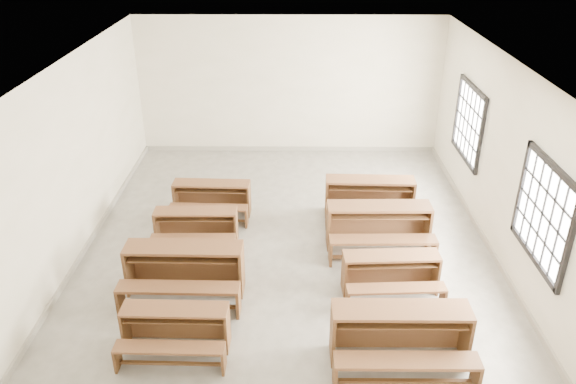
{
  "coord_description": "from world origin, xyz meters",
  "views": [
    {
      "loc": [
        0.07,
        -8.43,
        5.25
      ],
      "look_at": [
        0.0,
        0.0,
        1.0
      ],
      "focal_mm": 35.0,
      "sensor_mm": 36.0,
      "label": 1
    }
  ],
  "objects_px": {
    "desk_set_2": "(196,225)",
    "desk_set_4": "(401,332)",
    "desk_set_7": "(370,195)",
    "desk_set_1": "(184,267)",
    "desk_set_6": "(379,224)",
    "desk_set_3": "(212,196)",
    "desk_set_5": "(391,272)",
    "desk_set_0": "(175,326)"
  },
  "relations": [
    {
      "from": "desk_set_0",
      "to": "desk_set_4",
      "type": "xyz_separation_m",
      "value": [
        2.91,
        -0.2,
        0.09
      ]
    },
    {
      "from": "desk_set_7",
      "to": "desk_set_1",
      "type": "bearing_deg",
      "value": -139.67
    },
    {
      "from": "desk_set_1",
      "to": "desk_set_6",
      "type": "xyz_separation_m",
      "value": [
        3.1,
        1.33,
        -0.0
      ]
    },
    {
      "from": "desk_set_3",
      "to": "desk_set_6",
      "type": "distance_m",
      "value": 3.23
    },
    {
      "from": "desk_set_7",
      "to": "desk_set_6",
      "type": "bearing_deg",
      "value": -87.24
    },
    {
      "from": "desk_set_4",
      "to": "desk_set_5",
      "type": "height_order",
      "value": "desk_set_4"
    },
    {
      "from": "desk_set_6",
      "to": "desk_set_7",
      "type": "distance_m",
      "value": 1.12
    },
    {
      "from": "desk_set_4",
      "to": "desk_set_1",
      "type": "bearing_deg",
      "value": 154.48
    },
    {
      "from": "desk_set_3",
      "to": "desk_set_1",
      "type": "bearing_deg",
      "value": -89.71
    },
    {
      "from": "desk_set_2",
      "to": "desk_set_3",
      "type": "relative_size",
      "value": 0.96
    },
    {
      "from": "desk_set_3",
      "to": "desk_set_5",
      "type": "relative_size",
      "value": 1.0
    },
    {
      "from": "desk_set_0",
      "to": "desk_set_1",
      "type": "height_order",
      "value": "desk_set_1"
    },
    {
      "from": "desk_set_2",
      "to": "desk_set_6",
      "type": "relative_size",
      "value": 0.81
    },
    {
      "from": "desk_set_0",
      "to": "desk_set_5",
      "type": "xyz_separation_m",
      "value": [
        3.02,
        1.25,
        0.01
      ]
    },
    {
      "from": "desk_set_3",
      "to": "desk_set_4",
      "type": "relative_size",
      "value": 0.84
    },
    {
      "from": "desk_set_2",
      "to": "desk_set_5",
      "type": "bearing_deg",
      "value": -24.2
    },
    {
      "from": "desk_set_5",
      "to": "desk_set_3",
      "type": "bearing_deg",
      "value": 138.14
    },
    {
      "from": "desk_set_2",
      "to": "desk_set_7",
      "type": "bearing_deg",
      "value": 17.76
    },
    {
      "from": "desk_set_3",
      "to": "desk_set_6",
      "type": "xyz_separation_m",
      "value": [
        3.01,
        -1.15,
        0.08
      ]
    },
    {
      "from": "desk_set_1",
      "to": "desk_set_7",
      "type": "relative_size",
      "value": 1.05
    },
    {
      "from": "desk_set_7",
      "to": "desk_set_4",
      "type": "bearing_deg",
      "value": -89.35
    },
    {
      "from": "desk_set_1",
      "to": "desk_set_5",
      "type": "distance_m",
      "value": 3.11
    },
    {
      "from": "desk_set_3",
      "to": "desk_set_5",
      "type": "xyz_separation_m",
      "value": [
        3.03,
        -2.44,
        -0.0
      ]
    },
    {
      "from": "desk_set_3",
      "to": "desk_set_7",
      "type": "distance_m",
      "value": 3.0
    },
    {
      "from": "desk_set_0",
      "to": "desk_set_6",
      "type": "distance_m",
      "value": 3.95
    },
    {
      "from": "desk_set_2",
      "to": "desk_set_5",
      "type": "relative_size",
      "value": 0.96
    },
    {
      "from": "desk_set_0",
      "to": "desk_set_1",
      "type": "relative_size",
      "value": 0.79
    },
    {
      "from": "desk_set_0",
      "to": "desk_set_6",
      "type": "bearing_deg",
      "value": 41.51
    },
    {
      "from": "desk_set_0",
      "to": "desk_set_3",
      "type": "xyz_separation_m",
      "value": [
        -0.0,
        3.7,
        0.02
      ]
    },
    {
      "from": "desk_set_4",
      "to": "desk_set_7",
      "type": "relative_size",
      "value": 1.04
    },
    {
      "from": "desk_set_5",
      "to": "desk_set_6",
      "type": "xyz_separation_m",
      "value": [
        -0.01,
        1.3,
        0.08
      ]
    },
    {
      "from": "desk_set_3",
      "to": "desk_set_7",
      "type": "relative_size",
      "value": 0.88
    },
    {
      "from": "desk_set_5",
      "to": "desk_set_4",
      "type": "bearing_deg",
      "value": -97.38
    },
    {
      "from": "desk_set_1",
      "to": "desk_set_5",
      "type": "height_order",
      "value": "desk_set_1"
    },
    {
      "from": "desk_set_2",
      "to": "desk_set_4",
      "type": "bearing_deg",
      "value": -43.58
    },
    {
      "from": "desk_set_2",
      "to": "desk_set_3",
      "type": "xyz_separation_m",
      "value": [
        0.13,
        1.07,
        0.01
      ]
    },
    {
      "from": "desk_set_4",
      "to": "desk_set_6",
      "type": "height_order",
      "value": "desk_set_6"
    },
    {
      "from": "desk_set_4",
      "to": "desk_set_5",
      "type": "distance_m",
      "value": 1.46
    },
    {
      "from": "desk_set_2",
      "to": "desk_set_4",
      "type": "relative_size",
      "value": 0.81
    },
    {
      "from": "desk_set_1",
      "to": "desk_set_5",
      "type": "relative_size",
      "value": 1.2
    },
    {
      "from": "desk_set_4",
      "to": "desk_set_6",
      "type": "distance_m",
      "value": 2.76
    },
    {
      "from": "desk_set_4",
      "to": "desk_set_6",
      "type": "relative_size",
      "value": 0.99
    }
  ]
}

